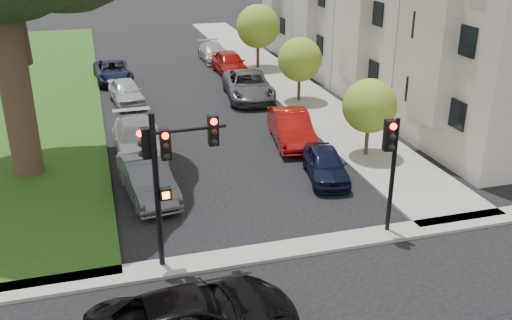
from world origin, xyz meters
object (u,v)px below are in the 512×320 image
object	(u,v)px
car_parked_0	(326,164)
car_parked_2	(248,86)
small_tree_c	(258,26)
traffic_signal_main	(169,163)
car_parked_8	(113,71)
car_parked_7	(126,92)
car_parked_4	(213,52)
car_parked_6	(138,139)
small_tree_a	(369,106)
car_parked_1	(291,127)
traffic_signal_secondary	(391,155)
small_tree_b	(300,60)
car_parked_5	(148,179)
car_cross_near	(195,319)
car_parked_3	(230,63)

from	to	relation	value
car_parked_0	car_parked_2	size ratio (longest dim) A/B	0.66
car_parked_0	small_tree_c	bearing A→B (deg)	92.82
traffic_signal_main	car_parked_8	distance (m)	23.21
car_parked_8	car_parked_7	bearing A→B (deg)	-88.31
small_tree_c	car_parked_4	xyz separation A→B (m)	(-2.52, 3.42, -2.37)
car_parked_4	car_parked_7	bearing A→B (deg)	-127.14
car_parked_6	car_parked_8	world-z (taller)	car_parked_6
car_parked_8	small_tree_a	bearing A→B (deg)	-61.79
small_tree_a	traffic_signal_main	bearing A→B (deg)	-146.41
small_tree_c	car_parked_1	xyz separation A→B (m)	(-2.65, -14.76, -2.26)
traffic_signal_main	traffic_signal_secondary	bearing A→B (deg)	-0.32
small_tree_b	small_tree_c	bearing A→B (deg)	90.00
car_parked_2	car_parked_7	world-z (taller)	car_parked_2
car_parked_4	car_parked_5	world-z (taller)	car_parked_5
car_cross_near	car_parked_0	distance (m)	10.89
small_tree_b	traffic_signal_secondary	distance (m)	15.44
car_parked_7	car_parked_8	size ratio (longest dim) A/B	0.85
car_parked_0	car_parked_6	bearing A→B (deg)	156.56
small_tree_c	small_tree_b	bearing A→B (deg)	-90.00
traffic_signal_main	car_parked_2	distance (m)	18.36
car_parked_1	car_parked_2	size ratio (longest dim) A/B	0.83
traffic_signal_main	car_parked_4	size ratio (longest dim) A/B	1.09
car_parked_5	car_parked_4	bearing A→B (deg)	64.12
car_parked_4	traffic_signal_secondary	bearing A→B (deg)	-89.76
traffic_signal_secondary	car_cross_near	bearing A→B (deg)	-152.83
car_cross_near	traffic_signal_main	bearing A→B (deg)	-5.00
car_parked_0	car_parked_4	distance (m)	22.51
traffic_signal_secondary	traffic_signal_main	bearing A→B (deg)	179.68
car_cross_near	car_parked_3	size ratio (longest dim) A/B	1.13
car_cross_near	car_parked_5	distance (m)	8.69
car_parked_1	car_parked_3	size ratio (longest dim) A/B	1.01
small_tree_b	traffic_signal_secondary	world-z (taller)	traffic_signal_secondary
small_tree_a	car_parked_4	bearing A→B (deg)	96.90
small_tree_b	small_tree_c	distance (m)	8.57
small_tree_a	car_parked_1	world-z (taller)	small_tree_a
car_parked_2	car_parked_5	distance (m)	13.83
car_parked_4	car_parked_6	size ratio (longest dim) A/B	0.88
car_parked_1	car_parked_8	bearing A→B (deg)	126.53
small_tree_a	car_parked_8	size ratio (longest dim) A/B	0.73
car_parked_7	traffic_signal_main	bearing A→B (deg)	-95.66
car_parked_3	car_parked_1	bearing A→B (deg)	-92.52
car_cross_near	car_parked_8	size ratio (longest dim) A/B	1.07
car_parked_0	car_parked_6	distance (m)	8.62
car_parked_2	traffic_signal_secondary	bearing A→B (deg)	-82.93
traffic_signal_main	car_parked_6	size ratio (longest dim) A/B	0.96
traffic_signal_secondary	car_parked_1	bearing A→B (deg)	90.99
car_parked_3	car_parked_4	world-z (taller)	car_parked_3
traffic_signal_secondary	car_parked_0	bearing A→B (deg)	92.20
small_tree_c	car_parked_1	world-z (taller)	small_tree_c
car_cross_near	car_parked_1	distance (m)	14.49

